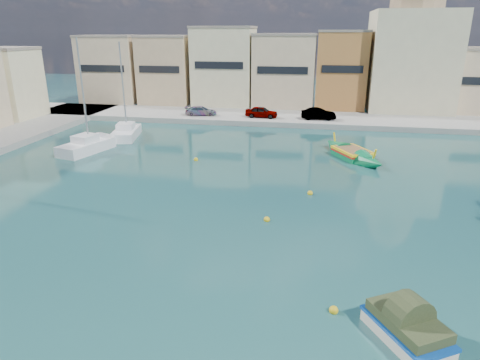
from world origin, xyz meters
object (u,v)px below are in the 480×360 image
(tender_near, at_px, (407,328))
(yacht_midnorth, at_px, (99,143))
(luzzu_green, at_px, (352,155))
(church_block, at_px, (412,46))
(yacht_north, at_px, (130,130))

(tender_near, height_order, yacht_midnorth, yacht_midnorth)
(tender_near, bearing_deg, luzzu_green, 90.98)
(church_block, xyz_separation_m, tender_near, (-7.61, -45.69, -7.93))
(yacht_midnorth, bearing_deg, church_block, 37.49)
(luzzu_green, xyz_separation_m, yacht_midnorth, (-22.74, -0.85, 0.13))
(church_block, height_order, yacht_midnorth, church_block)
(luzzu_green, height_order, yacht_midnorth, yacht_midnorth)
(church_block, bearing_deg, luzzu_green, -109.39)
(church_block, distance_m, tender_near, 46.99)
(tender_near, xyz_separation_m, yacht_north, (-22.70, 27.82, -0.08))
(luzzu_green, bearing_deg, yacht_north, 167.69)
(tender_near, distance_m, yacht_midnorth, 32.00)
(church_block, relative_size, tender_near, 5.37)
(luzzu_green, bearing_deg, yacht_midnorth, -177.85)
(church_block, xyz_separation_m, yacht_midnorth, (-30.75, -23.59, -7.99))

